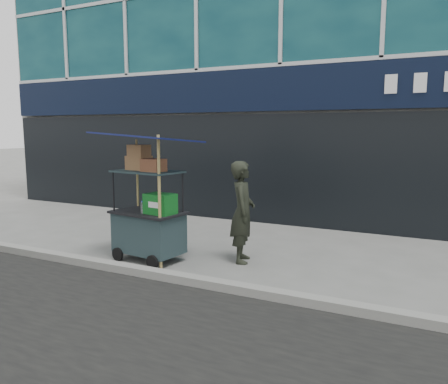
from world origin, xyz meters
The scene contains 4 objects.
ground centered at (0.00, 0.00, 0.00)m, with size 80.00×80.00×0.00m, color #62625D.
curb centered at (0.00, -0.20, 0.06)m, with size 80.00×0.18×0.12m, color gray.
vendor_cart centered at (-0.94, 0.47, 0.71)m, with size 1.62×1.25×2.03m.
vendor_man centered at (0.41, 1.06, 0.79)m, with size 0.58×0.38×1.58m, color black.
Camera 1 is at (3.10, -5.03, 2.05)m, focal length 35.00 mm.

